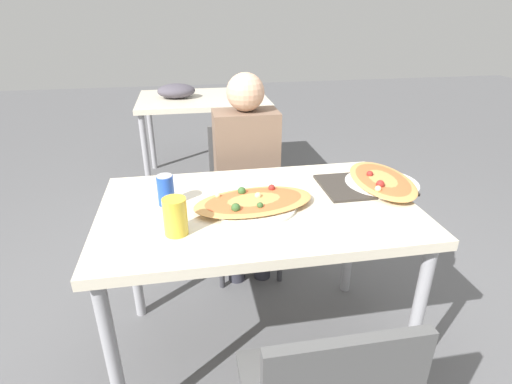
{
  "coord_description": "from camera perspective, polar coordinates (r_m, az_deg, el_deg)",
  "views": [
    {
      "loc": [
        -0.26,
        -1.4,
        1.49
      ],
      "look_at": [
        -0.01,
        -0.0,
        0.82
      ],
      "focal_mm": 28.0,
      "sensor_mm": 36.0,
      "label": 1
    }
  ],
  "objects": [
    {
      "name": "background_table",
      "position": [
        3.6,
        -8.22,
        12.34
      ],
      "size": [
        1.1,
        0.8,
        0.88
      ],
      "color": "beige",
      "rests_on": "ground_plane"
    },
    {
      "name": "chair_far_seated",
      "position": [
        2.36,
        -1.71,
        0.17
      ],
      "size": [
        0.4,
        0.4,
        0.86
      ],
      "rotation": [
        0.0,
        0.0,
        3.14
      ],
      "color": "#4C4C4C",
      "rests_on": "ground_plane"
    },
    {
      "name": "person_seated",
      "position": [
        2.18,
        -1.34,
        3.65
      ],
      "size": [
        0.34,
        0.23,
        1.19
      ],
      "rotation": [
        0.0,
        0.0,
        3.14
      ],
      "color": "#2D2D38",
      "rests_on": "ground_plane"
    },
    {
      "name": "soda_can",
      "position": [
        1.62,
        -12.77,
        0.27
      ],
      "size": [
        0.07,
        0.07,
        0.12
      ],
      "color": "#1E47B2",
      "rests_on": "dining_table"
    },
    {
      "name": "ground_plane",
      "position": [
        2.06,
        0.26,
        -21.1
      ],
      "size": [
        14.0,
        14.0,
        0.0
      ],
      "primitive_type": "plane",
      "color": "#59595B"
    },
    {
      "name": "drink_glass",
      "position": [
        1.4,
        -11.45,
        -3.44
      ],
      "size": [
        0.08,
        0.08,
        0.13
      ],
      "color": "gold",
      "rests_on": "dining_table"
    },
    {
      "name": "pizza_second",
      "position": [
        1.85,
        17.52,
        1.5
      ],
      "size": [
        0.32,
        0.46,
        0.06
      ],
      "color": "white",
      "rests_on": "dining_table"
    },
    {
      "name": "pizza_main",
      "position": [
        1.58,
        -0.32,
        -1.49
      ],
      "size": [
        0.51,
        0.34,
        0.06
      ],
      "color": "white",
      "rests_on": "dining_table"
    },
    {
      "name": "serving_tray",
      "position": [
        1.82,
        15.16,
        0.96
      ],
      "size": [
        0.38,
        0.28,
        0.01
      ],
      "color": "#332D28",
      "rests_on": "dining_table"
    },
    {
      "name": "dining_table",
      "position": [
        1.64,
        0.31,
        -4.36
      ],
      "size": [
        1.25,
        0.77,
        0.76
      ],
      "color": "beige",
      "rests_on": "ground_plane"
    }
  ]
}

